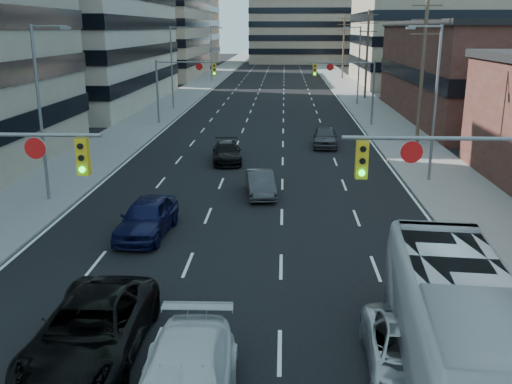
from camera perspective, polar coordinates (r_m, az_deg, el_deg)
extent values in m
cube|color=black|center=(138.51, 2.07, 12.43)|extent=(18.00, 300.00, 0.02)
cube|color=slate|center=(139.13, -2.78, 12.46)|extent=(5.00, 300.00, 0.15)
cube|color=slate|center=(138.83, 6.94, 12.36)|extent=(5.00, 300.00, 0.15)
cube|color=gray|center=(111.26, -11.03, 15.38)|extent=(20.00, 30.00, 16.00)
cube|color=#472119|center=(62.45, 24.03, 10.76)|extent=(20.00, 30.00, 9.00)
cube|color=gray|center=(98.99, 16.87, 14.37)|extent=(22.00, 28.00, 14.00)
cube|color=#ADA089|center=(151.19, -8.96, 16.35)|extent=(24.00, 24.00, 20.00)
cube|color=gray|center=(141.50, 15.60, 14.38)|extent=(22.00, 22.00, 12.00)
cube|color=gold|center=(17.65, -16.92, 3.38)|extent=(0.35, 0.28, 1.10)
cylinder|color=black|center=(17.44, -17.18, 4.39)|extent=(0.18, 0.06, 0.18)
cylinder|color=black|center=(17.51, -17.09, 3.27)|extent=(0.18, 0.06, 0.18)
cylinder|color=#0CE526|center=(17.58, -17.00, 2.16)|extent=(0.18, 0.06, 0.18)
cylinder|color=white|center=(18.09, -21.20, 4.10)|extent=(0.64, 0.06, 0.64)
cylinder|color=slate|center=(17.22, 19.44, 5.07)|extent=(6.50, 0.12, 0.12)
cube|color=gold|center=(16.78, 10.53, 3.18)|extent=(0.35, 0.28, 1.10)
cylinder|color=black|center=(16.56, 10.66, 4.24)|extent=(0.18, 0.06, 0.18)
cylinder|color=black|center=(16.63, 10.60, 3.06)|extent=(0.18, 0.06, 0.18)
cylinder|color=#0CE526|center=(16.71, 10.54, 1.89)|extent=(0.18, 0.06, 0.18)
cylinder|color=white|center=(16.95, 15.29, 3.87)|extent=(0.64, 0.06, 0.64)
cylinder|color=slate|center=(54.83, -9.83, 9.76)|extent=(0.18, 0.18, 6.00)
cylinder|color=slate|center=(54.03, -6.79, 12.77)|extent=(6.00, 0.12, 0.12)
cube|color=gold|center=(53.73, -4.18, 12.13)|extent=(0.35, 0.28, 1.10)
cylinder|color=black|center=(53.55, -4.21, 12.49)|extent=(0.18, 0.06, 0.18)
cylinder|color=black|center=(53.57, -4.20, 12.12)|extent=(0.18, 0.06, 0.18)
cylinder|color=#0CE526|center=(53.60, -4.19, 11.74)|extent=(0.18, 0.06, 0.18)
cylinder|color=white|center=(53.87, -5.70, 12.37)|extent=(0.64, 0.06, 0.64)
cylinder|color=slate|center=(54.16, 11.62, 9.59)|extent=(0.18, 0.18, 6.00)
cylinder|color=slate|center=(53.56, 8.54, 12.68)|extent=(6.00, 0.12, 0.12)
cube|color=gold|center=(53.42, 5.89, 12.06)|extent=(0.35, 0.28, 1.10)
cylinder|color=black|center=(53.24, 5.91, 12.43)|extent=(0.18, 0.06, 0.18)
cylinder|color=black|center=(53.26, 5.90, 12.05)|extent=(0.18, 0.06, 0.18)
cylinder|color=#0CE526|center=(53.28, 5.89, 11.68)|extent=(0.18, 0.06, 0.18)
cylinder|color=white|center=(53.46, 7.43, 12.29)|extent=(0.64, 0.06, 0.64)
cylinder|color=#4C3D2D|center=(45.54, 16.27, 11.28)|extent=(0.28, 0.28, 11.00)
cube|color=#4C3D2D|center=(45.45, 16.77, 17.43)|extent=(2.20, 0.10, 0.10)
cube|color=#4C3D2D|center=(45.42, 16.67, 16.18)|extent=(2.20, 0.10, 0.10)
cube|color=#4C3D2D|center=(45.42, 16.57, 14.92)|extent=(2.20, 0.10, 0.10)
cylinder|color=#4C3D2D|center=(75.01, 11.03, 13.26)|extent=(0.28, 0.28, 11.00)
cube|color=#4C3D2D|center=(74.96, 11.24, 17.00)|extent=(2.20, 0.10, 0.10)
cube|color=#4C3D2D|center=(74.94, 11.20, 16.24)|extent=(2.20, 0.10, 0.10)
cube|color=#4C3D2D|center=(74.94, 11.15, 15.48)|extent=(2.20, 0.10, 0.10)
cylinder|color=#4C3D2D|center=(104.79, 8.73, 14.09)|extent=(0.28, 0.28, 11.00)
cube|color=#4C3D2D|center=(104.75, 8.85, 16.77)|extent=(2.20, 0.10, 0.10)
cube|color=#4C3D2D|center=(104.74, 8.83, 16.22)|extent=(2.20, 0.10, 0.10)
cube|color=#4C3D2D|center=(104.74, 8.80, 15.68)|extent=(2.20, 0.10, 0.10)
cylinder|color=slate|center=(31.09, -20.76, 7.07)|extent=(0.16, 0.16, 9.00)
cylinder|color=slate|center=(30.44, -19.99, 15.31)|extent=(1.80, 0.10, 0.10)
cube|color=slate|center=(30.15, -18.52, 15.29)|extent=(0.50, 0.22, 0.14)
cylinder|color=slate|center=(64.55, -8.41, 12.08)|extent=(0.16, 0.16, 9.00)
cylinder|color=slate|center=(64.24, -7.76, 16.02)|extent=(1.80, 0.10, 0.10)
cube|color=slate|center=(64.11, -7.03, 15.97)|extent=(0.50, 0.22, 0.14)
cylinder|color=slate|center=(99.08, -4.49, 13.54)|extent=(0.16, 0.16, 9.00)
cylinder|color=slate|center=(98.88, -4.01, 16.10)|extent=(1.80, 0.10, 0.10)
cube|color=slate|center=(98.79, -3.52, 16.06)|extent=(0.50, 0.22, 0.14)
cylinder|color=slate|center=(34.60, 17.47, 8.18)|extent=(0.16, 0.16, 9.00)
cylinder|color=slate|center=(34.12, 16.59, 15.58)|extent=(1.80, 0.10, 0.10)
cube|color=slate|center=(33.94, 15.22, 15.55)|extent=(0.50, 0.22, 0.14)
cylinder|color=slate|center=(68.90, 10.25, 12.24)|extent=(0.16, 0.16, 9.00)
cylinder|color=slate|center=(68.66, 9.66, 15.94)|extent=(1.80, 0.10, 0.10)
cube|color=slate|center=(68.57, 8.97, 15.90)|extent=(0.50, 0.22, 0.14)
imported|color=black|center=(16.74, -16.17, -13.10)|extent=(2.84, 6.06, 1.68)
imported|color=#B6B7BB|center=(15.85, 15.16, -15.41)|extent=(2.54, 5.06, 1.37)
imported|color=silver|center=(14.36, 20.53, -15.11)|extent=(3.73, 11.88, 3.26)
imported|color=black|center=(25.48, -10.85, -2.50)|extent=(2.29, 4.98, 1.66)
imported|color=#303032|center=(30.99, 0.46, 0.83)|extent=(1.91, 4.20, 1.33)
imported|color=black|center=(38.88, -2.93, 3.98)|extent=(2.46, 4.88, 1.36)
imported|color=#38383B|center=(44.35, 6.93, 5.52)|extent=(2.09, 4.65, 1.55)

